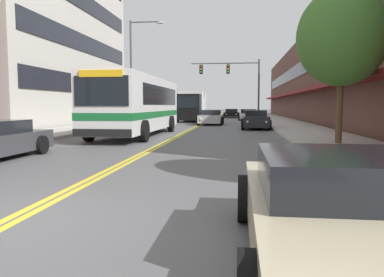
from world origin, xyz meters
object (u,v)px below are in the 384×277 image
at_px(car_charcoal_parked_right_mid, 255,120).
at_px(car_black_moving_second, 232,113).
at_px(car_beige_parked_right_foreground, 342,213).
at_px(box_truck, 192,106).
at_px(car_white_parked_right_far, 248,115).
at_px(car_silver_moving_lead, 211,118).
at_px(traffic_signal_mast, 235,77).
at_px(street_lamp_left_far, 136,63).
at_px(car_navy_parked_left_mid, 147,118).
at_px(city_bus, 138,103).
at_px(street_tree_right_mid, 342,37).

relative_size(car_charcoal_parked_right_mid, car_black_moving_second, 1.01).
bearing_deg(car_beige_parked_right_foreground, box_truck, 99.62).
relative_size(car_beige_parked_right_foreground, car_charcoal_parked_right_mid, 1.04).
height_order(car_white_parked_right_far, car_silver_moving_lead, car_silver_moving_lead).
bearing_deg(car_white_parked_right_far, traffic_signal_mast, -111.35).
relative_size(car_silver_moving_lead, street_lamp_left_far, 0.55).
relative_size(car_silver_moving_lead, traffic_signal_mast, 0.66).
distance_m(car_white_parked_right_far, box_truck, 7.10).
distance_m(car_navy_parked_left_mid, box_truck, 8.40).
distance_m(city_bus, car_beige_parked_right_foreground, 17.58).
bearing_deg(car_beige_parked_right_foreground, city_bus, 112.09).
height_order(car_beige_parked_right_foreground, car_silver_moving_lead, car_silver_moving_lead).
relative_size(car_beige_parked_right_foreground, street_tree_right_mid, 0.76).
bearing_deg(car_white_parked_right_far, car_silver_moving_lead, -108.84).
bearing_deg(car_charcoal_parked_right_mid, car_navy_parked_left_mid, 156.10).
bearing_deg(traffic_signal_mast, car_beige_parked_right_foreground, -87.48).
bearing_deg(car_charcoal_parked_right_mid, traffic_signal_mast, 97.81).
xyz_separation_m(car_navy_parked_left_mid, car_black_moving_second, (6.65, 20.70, -0.05)).
relative_size(car_beige_parked_right_foreground, car_white_parked_right_far, 1.10).
distance_m(car_black_moving_second, street_lamp_left_far, 23.63).
height_order(car_navy_parked_left_mid, car_silver_moving_lead, car_navy_parked_left_mid).
xyz_separation_m(car_charcoal_parked_right_mid, box_truck, (-5.95, 11.74, 0.95)).
relative_size(traffic_signal_mast, street_lamp_left_far, 0.84).
bearing_deg(traffic_signal_mast, car_silver_moving_lead, -107.25).
bearing_deg(car_charcoal_parked_right_mid, box_truck, 116.87).
distance_m(car_white_parked_right_far, street_lamp_left_far, 16.63).
xyz_separation_m(car_silver_moving_lead, box_truck, (-2.39, 6.18, 0.99)).
distance_m(car_charcoal_parked_right_mid, traffic_signal_mast, 12.52).
height_order(car_charcoal_parked_right_mid, car_black_moving_second, car_charcoal_parked_right_mid).
height_order(car_navy_parked_left_mid, box_truck, box_truck).
bearing_deg(car_white_parked_right_far, car_charcoal_parked_right_mid, -89.60).
bearing_deg(box_truck, car_silver_moving_lead, -68.84).
xyz_separation_m(city_bus, street_lamp_left_far, (-2.63, 9.04, 3.19)).
xyz_separation_m(car_charcoal_parked_right_mid, street_lamp_left_far, (-9.32, 2.52, 4.33)).
height_order(traffic_signal_mast, street_tree_right_mid, traffic_signal_mast).
distance_m(car_black_moving_second, box_truck, 13.45).
relative_size(car_navy_parked_left_mid, car_beige_parked_right_foreground, 1.01).
bearing_deg(car_navy_parked_left_mid, city_bus, -78.56).
xyz_separation_m(car_charcoal_parked_right_mid, street_tree_right_mid, (2.79, -11.21, 3.66)).
bearing_deg(car_navy_parked_left_mid, car_black_moving_second, 72.19).
height_order(car_charcoal_parked_right_mid, box_truck, box_truck).
bearing_deg(car_charcoal_parked_right_mid, car_black_moving_second, 94.98).
xyz_separation_m(car_navy_parked_left_mid, car_charcoal_parked_right_mid, (8.80, -3.90, 0.02)).
bearing_deg(car_charcoal_parked_right_mid, car_white_parked_right_far, 90.40).
bearing_deg(car_navy_parked_left_mid, street_lamp_left_far, -110.81).
xyz_separation_m(car_silver_moving_lead, traffic_signal_mast, (1.94, 6.24, 3.90)).
height_order(car_charcoal_parked_right_mid, street_lamp_left_far, street_lamp_left_far).
bearing_deg(city_bus, box_truck, 87.66).
relative_size(car_navy_parked_left_mid, car_charcoal_parked_right_mid, 1.05).
xyz_separation_m(street_lamp_left_far, street_tree_right_mid, (12.11, -13.73, -0.67)).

